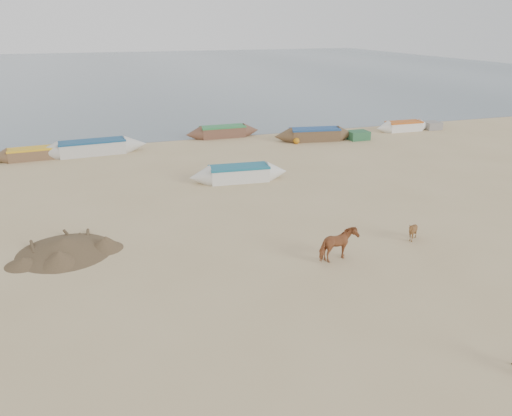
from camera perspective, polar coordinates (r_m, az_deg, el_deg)
The scene contains 8 objects.
ground at distance 17.91m, azimuth 4.14°, elevation -7.27°, with size 140.00×140.00×0.00m, color tan.
sea at distance 97.12m, azimuth -15.45°, elevation 14.92°, with size 160.00×160.00×0.00m, color slate.
cow_adult at distance 18.65m, azimuth 9.37°, elevation -4.17°, with size 0.68×1.50×1.27m, color #975631.
calf_front at distance 21.09m, azimuth 17.46°, elevation -2.57°, with size 0.65×0.74×0.81m, color brown.
near_canoe at distance 27.73m, azimuth -1.96°, elevation 3.96°, with size 5.54×1.27×0.87m, color silver, non-canonical shape.
debris_pile at distance 20.56m, azimuth -21.05°, elevation -4.00°, with size 3.63×3.63×0.56m, color brown.
waterline_canoes at distance 35.39m, azimuth -15.07°, elevation 6.92°, with size 48.29×5.04×0.96m.
beach_clutter at distance 36.12m, azimuth -2.26°, elevation 7.66°, with size 43.03×3.81×0.64m.
Camera 1 is at (-6.28, -14.56, 8.34)m, focal length 35.00 mm.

